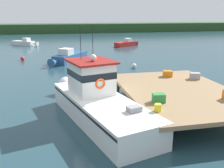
# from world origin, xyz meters

# --- Properties ---
(ground_plane) EXTENTS (200.00, 200.00, 0.00)m
(ground_plane) POSITION_xyz_m (0.00, 0.00, 0.00)
(ground_plane) COLOR #23424C
(dock) EXTENTS (6.00, 9.00, 1.20)m
(dock) POSITION_xyz_m (4.80, 0.00, 1.07)
(dock) COLOR #4C3D2D
(dock) RESTS_ON ground
(main_fishing_boat) EXTENTS (4.60, 9.93, 4.80)m
(main_fishing_boat) POSITION_xyz_m (0.05, -0.21, 1.01)
(main_fishing_boat) COLOR white
(main_fishing_boat) RESTS_ON ground
(crate_stack_near_edge) EXTENTS (0.69, 0.58, 0.40)m
(crate_stack_near_edge) POSITION_xyz_m (5.47, 3.01, 1.40)
(crate_stack_near_edge) COLOR orange
(crate_stack_near_edge) RESTS_ON dock
(crate_single_far) EXTENTS (0.70, 0.59, 0.41)m
(crate_single_far) POSITION_xyz_m (6.93, 1.99, 1.41)
(crate_single_far) COLOR #9E9EA3
(crate_single_far) RESTS_ON dock
(crate_stack_mid_dock) EXTENTS (0.66, 0.53, 0.42)m
(crate_stack_mid_dock) POSITION_xyz_m (2.87, -1.75, 1.41)
(crate_stack_mid_dock) COLOR #2D8442
(crate_stack_mid_dock) RESTS_ON dock
(bait_bucket) EXTENTS (0.32, 0.32, 0.34)m
(bait_bucket) POSITION_xyz_m (2.37, -2.87, 1.37)
(bait_bucket) COLOR yellow
(bait_bucket) RESTS_ON dock
(moored_boat_mid_harbor) EXTENTS (4.65, 5.85, 1.60)m
(moored_boat_mid_harbor) POSITION_xyz_m (-0.55, 16.27, 0.55)
(moored_boat_mid_harbor) COLOR #285184
(moored_boat_mid_harbor) RESTS_ON ground
(moored_boat_outer_mooring) EXTENTS (4.69, 3.65, 1.27)m
(moored_boat_outer_mooring) POSITION_xyz_m (-6.96, 33.42, 0.44)
(moored_boat_outer_mooring) COLOR silver
(moored_boat_outer_mooring) RESTS_ON ground
(moored_boat_near_channel) EXTENTS (4.74, 3.55, 1.27)m
(moored_boat_near_channel) POSITION_xyz_m (9.70, 28.67, 0.44)
(moored_boat_near_channel) COLOR red
(moored_boat_near_channel) RESTS_ON ground
(mooring_buoy_outer) EXTENTS (0.48, 0.48, 0.48)m
(mooring_buoy_outer) POSITION_xyz_m (-5.74, 18.35, 0.24)
(mooring_buoy_outer) COLOR red
(mooring_buoy_outer) RESTS_ON ground
(mooring_buoy_inshore) EXTENTS (0.51, 0.51, 0.51)m
(mooring_buoy_inshore) POSITION_xyz_m (1.92, 16.76, 0.26)
(mooring_buoy_inshore) COLOR silver
(mooring_buoy_inshore) RESTS_ON ground
(mooring_buoy_channel_marker) EXTENTS (0.49, 0.49, 0.49)m
(mooring_buoy_channel_marker) POSITION_xyz_m (5.71, 11.50, 0.24)
(mooring_buoy_channel_marker) COLOR silver
(mooring_buoy_channel_marker) RESTS_ON ground
(mooring_buoy_spare_mooring) EXTENTS (0.38, 0.38, 0.38)m
(mooring_buoy_spare_mooring) POSITION_xyz_m (2.55, 13.27, 0.19)
(mooring_buoy_spare_mooring) COLOR #EA5B19
(mooring_buoy_spare_mooring) RESTS_ON ground
(far_shoreline) EXTENTS (120.00, 8.00, 2.40)m
(far_shoreline) POSITION_xyz_m (0.00, 62.00, 1.20)
(far_shoreline) COLOR #284723
(far_shoreline) RESTS_ON ground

